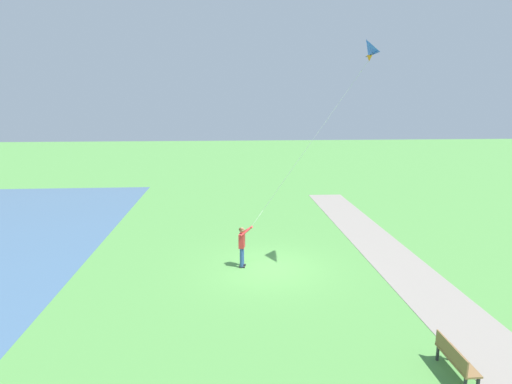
{
  "coord_description": "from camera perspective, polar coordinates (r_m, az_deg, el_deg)",
  "views": [
    {
      "loc": [
        1.68,
        16.81,
        6.88
      ],
      "look_at": [
        0.51,
        0.87,
        3.48
      ],
      "focal_mm": 29.91,
      "sensor_mm": 36.0,
      "label": 1
    }
  ],
  "objects": [
    {
      "name": "park_bench_near_walkway",
      "position": [
        12.66,
        25.07,
        -19.42
      ],
      "size": [
        0.44,
        1.5,
        0.88
      ],
      "color": "olive",
      "rests_on": "ground"
    },
    {
      "name": "ground_plane",
      "position": [
        18.24,
        1.44,
        -10.15
      ],
      "size": [
        120.0,
        120.0,
        0.0
      ],
      "primitive_type": "plane",
      "color": "#569947"
    },
    {
      "name": "walkway_path",
      "position": [
        17.93,
        21.06,
        -11.37
      ],
      "size": [
        2.44,
        32.0,
        0.02
      ],
      "primitive_type": "cube",
      "rotation": [
        0.0,
        0.0,
        0.0
      ],
      "color": "gray",
      "rests_on": "ground"
    },
    {
      "name": "flying_kite",
      "position": [
        17.01,
        14.34,
        17.59
      ],
      "size": [
        4.47,
        1.48,
        7.35
      ],
      "color": "blue"
    },
    {
      "name": "person_kite_flyer",
      "position": [
        18.04,
        -1.84,
        -6.85
      ],
      "size": [
        0.63,
        0.51,
        1.83
      ],
      "color": "#232328",
      "rests_on": "ground"
    }
  ]
}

